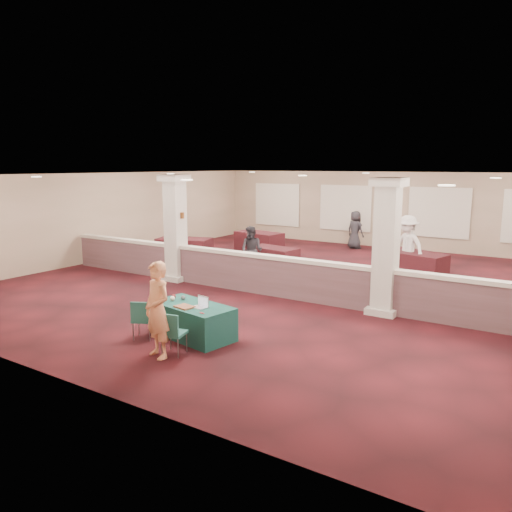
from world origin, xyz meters
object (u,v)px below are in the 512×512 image
Objects in this scene: conf_chair_main at (172,330)px; attendee_a at (252,251)px; woman at (158,310)px; far_table_back_center at (402,259)px; attendee_b at (407,245)px; attendee_d at (355,230)px; near_table at (192,321)px; conf_chair_side at (142,317)px; far_table_back_left at (259,242)px; far_table_front_center at (273,257)px; far_table_front_left at (184,249)px; far_table_front_right at (414,265)px.

attendee_a reaches higher than conf_chair_main.
woman is 10.23m from far_table_back_center.
attendee_b is at bearing 66.52° from conf_chair_main.
attendee_a is 0.82× the size of attendee_b.
attendee_d reaches higher than conf_chair_main.
woman is at bearing -98.00° from far_table_back_center.
near_table is 1.12× the size of attendee_d.
woman is (-0.16, -0.18, 0.41)m from conf_chair_main.
conf_chair_side is at bearing -80.90° from attendee_a.
conf_chair_side is 0.42× the size of attendee_b.
attendee_b reaches higher than far_table_back_left.
attendee_d is at bearing 80.57° from far_table_front_center.
conf_chair_side is (-1.08, 0.31, -0.00)m from conf_chair_main.
far_table_front_center is at bearing -139.89° from attendee_b.
woman is at bearing -66.66° from far_table_back_left.
far_table_front_left is (-5.96, 7.61, -0.49)m from woman.
far_table_front_center is 5.35m from attendee_d.
conf_chair_side is at bearing -103.65° from far_table_back_center.
conf_chair_side reaches higher than far_table_front_left.
far_table_front_left is 1.02× the size of attendee_b.
far_table_front_right is 1.06m from far_table_back_center.
far_table_back_left is (-4.57, 10.60, -0.50)m from woman.
far_table_front_right is (2.99, 8.79, -0.10)m from conf_chair_side.
conf_chair_side is 12.92m from attendee_d.
far_table_front_center is 1.46m from attendee_a.
far_table_front_center is at bearing 98.54° from attendee_d.
attendee_d reaches higher than conf_chair_side.
near_table is 12.31m from attendee_d.
attendee_b is (4.16, 2.66, 0.17)m from attendee_a.
attendee_b is (6.35, -1.21, 0.56)m from far_table_back_left.
conf_chair_main is 13.33m from attendee_d.
woman is 9.68m from far_table_front_left.
near_table is at bearing -100.16° from far_table_back_center.
conf_chair_side is 6.42m from attendee_a.
far_table_front_right is at bearing 93.13° from woman.
attendee_b is at bearing 16.73° from far_table_front_center.
attendee_d reaches higher than near_table.
attendee_a is at bearing 76.25° from conf_chair_side.
attendee_a is at bearing 97.72° from conf_chair_main.
conf_chair_side is 9.90m from far_table_back_center.
woman is 1.04× the size of far_table_front_center.
conf_chair_side is at bearing 167.21° from woman.
far_table_front_left is (-5.05, 7.11, -0.08)m from conf_chair_side.
conf_chair_main is at bearing -72.91° from attendee_a.
far_table_front_right reaches higher than near_table.
far_table_back_left is 4.46m from attendee_a.
conf_chair_main is 0.52× the size of attendee_a.
conf_chair_side is 0.52× the size of attendee_a.
near_table is at bearing -72.55° from attendee_a.
far_table_front_left is 7.80m from far_table_back_center.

